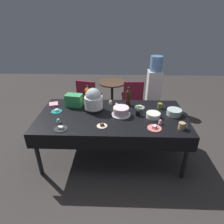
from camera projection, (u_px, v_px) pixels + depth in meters
ground at (112, 154)px, 3.18m from camera, size 9.00×9.00×0.00m
potluck_table at (112, 119)px, 2.86m from camera, size 2.20×1.10×0.75m
frosted_layer_cake at (121, 111)px, 2.80m from camera, size 0.29×0.29×0.13m
slow_cooker at (94, 100)px, 2.89m from camera, size 0.29×0.29×0.36m
glass_salad_bowl at (174, 112)px, 2.81m from camera, size 0.22×0.22×0.09m
ceramic_snack_bowl at (153, 115)px, 2.75m from camera, size 0.20×0.20×0.07m
dessert_plate_sage at (140, 107)px, 3.04m from camera, size 0.16×0.16×0.04m
dessert_plate_charcoal at (61, 128)px, 2.48m from camera, size 0.18×0.18×0.04m
dessert_plate_cream at (102, 126)px, 2.55m from camera, size 0.14×0.14×0.04m
dessert_plate_teal at (57, 111)px, 2.92m from camera, size 0.17×0.17×0.04m
dessert_plate_coral at (154, 128)px, 2.50m from camera, size 0.19×0.19×0.05m
cupcake_vanilla at (59, 121)px, 2.61m from camera, size 0.05×0.05×0.07m
cupcake_lemon at (111, 102)px, 3.15m from camera, size 0.05×0.05×0.07m
cupcake_berry at (160, 122)px, 2.59m from camera, size 0.05×0.05×0.07m
cupcake_mint at (117, 105)px, 3.05m from camera, size 0.05×0.05×0.07m
soda_bottle_cola at (128, 97)px, 3.06m from camera, size 0.08×0.08×0.31m
soda_bottle_orange_juice at (88, 95)px, 3.12m from camera, size 0.08×0.08×0.32m
coffee_mug_black at (138, 113)px, 2.80m from camera, size 0.11×0.07×0.08m
coffee_mug_olive at (160, 106)px, 3.00m from camera, size 0.11×0.07×0.09m
coffee_mug_tan at (182, 126)px, 2.47m from camera, size 0.13×0.08×0.09m
soda_carton at (74, 100)px, 3.05m from camera, size 0.28×0.20×0.20m
paper_napkin_stack at (54, 104)px, 3.13m from camera, size 0.18×0.18×0.02m
maroon_chair_left at (88, 95)px, 4.16m from camera, size 0.53×0.53×0.85m
maroon_chair_right at (132, 96)px, 4.13m from camera, size 0.46×0.46×0.85m
round_cafe_table at (112, 91)px, 4.34m from camera, size 0.60×0.60×0.72m
water_cooler at (154, 84)px, 4.52m from camera, size 0.32×0.32×1.24m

